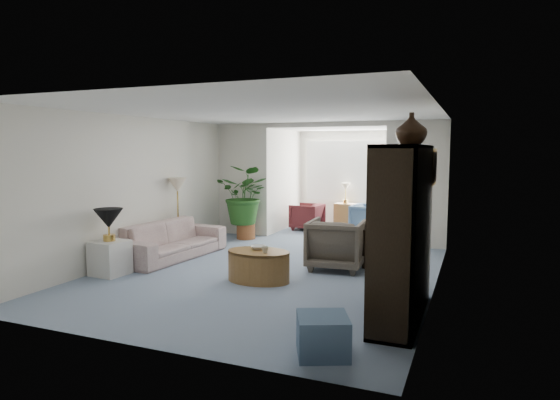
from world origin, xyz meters
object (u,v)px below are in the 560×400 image
at_px(coffee_cup, 265,250).
at_px(sunroom_chair_maroon, 307,217).
at_px(wingback_chair, 336,244).
at_px(entertainment_cabinet, 403,233).
at_px(ottoman, 323,335).
at_px(table_lamp, 109,218).
at_px(plant_pot, 246,231).
at_px(sunroom_chair_blue, 369,219).
at_px(framed_picture, 434,167).
at_px(side_table_dark, 383,249).
at_px(cabinet_urn, 411,129).
at_px(floor_lamp, 177,185).
at_px(sofa, 172,240).
at_px(coffee_bowl, 258,247).
at_px(sunroom_table, 345,215).
at_px(coffee_table, 259,266).
at_px(end_table, 110,258).

xyz_separation_m(coffee_cup, sunroom_chair_maroon, (-0.98, 4.68, -0.18)).
distance_m(wingback_chair, entertainment_cabinet, 2.38).
bearing_deg(sunroom_chair_maroon, ottoman, 24.96).
relative_size(table_lamp, coffee_cup, 4.30).
bearing_deg(table_lamp, entertainment_cabinet, -2.87).
xyz_separation_m(plant_pot, sunroom_chair_blue, (2.34, 1.62, 0.18)).
bearing_deg(framed_picture, side_table_dark, 126.05).
distance_m(framed_picture, cabinet_urn, 0.77).
distance_m(floor_lamp, side_table_dark, 4.06).
bearing_deg(coffee_cup, sofa, 157.89).
bearing_deg(sunroom_chair_blue, wingback_chair, -172.11).
height_order(coffee_bowl, coffee_cup, coffee_cup).
bearing_deg(table_lamp, sunroom_table, 69.56).
xyz_separation_m(floor_lamp, entertainment_cabinet, (4.55, -2.24, -0.26)).
relative_size(coffee_table, entertainment_cabinet, 0.48).
xyz_separation_m(side_table_dark, entertainment_cabinet, (0.60, -2.21, 0.67)).
xyz_separation_m(coffee_bowl, entertainment_cabinet, (2.21, -0.87, 0.51)).
height_order(coffee_cup, cabinet_urn, cabinet_urn).
distance_m(framed_picture, table_lamp, 4.81).
distance_m(plant_pot, sunroom_chair_maroon, 1.84).
bearing_deg(side_table_dark, cabinet_urn, -70.63).
height_order(ottoman, sunroom_chair_blue, sunroom_chair_blue).
xyz_separation_m(wingback_chair, cabinet_urn, (1.30, -1.41, 1.77)).
height_order(table_lamp, sunroom_chair_blue, table_lamp).
distance_m(coffee_table, cabinet_urn, 2.92).
height_order(coffee_table, cabinet_urn, cabinet_urn).
distance_m(coffee_bowl, wingback_chair, 1.38).
distance_m(entertainment_cabinet, sunroom_table, 6.54).
relative_size(wingback_chair, sunroom_chair_maroon, 1.27).
bearing_deg(coffee_bowl, side_table_dark, 39.70).
xyz_separation_m(floor_lamp, side_table_dark, (3.95, -0.03, -0.93)).
distance_m(coffee_cup, side_table_dark, 2.10).
bearing_deg(ottoman, entertainment_cabinet, 68.25).
xyz_separation_m(coffee_cup, ottoman, (1.48, -2.00, -0.31)).
distance_m(floor_lamp, ottoman, 5.48).
bearing_deg(sunroom_chair_maroon, cabinet_urn, 36.38).
distance_m(table_lamp, cabinet_urn, 4.63).
bearing_deg(sunroom_chair_maroon, sunroom_chair_blue, 94.74).
xyz_separation_m(plant_pot, sunroom_table, (1.59, 2.37, 0.14)).
bearing_deg(coffee_table, sofa, 158.83).
xyz_separation_m(floor_lamp, plant_pot, (0.72, 1.48, -1.09)).
bearing_deg(coffee_table, plant_pot, 119.46).
distance_m(table_lamp, sunroom_table, 6.30).
bearing_deg(end_table, plant_pot, 80.31).
bearing_deg(plant_pot, sunroom_chair_maroon, 62.57).
distance_m(end_table, coffee_bowl, 2.32).
distance_m(floor_lamp, coffee_bowl, 2.82).
height_order(cabinet_urn, ottoman, cabinet_urn).
bearing_deg(table_lamp, coffee_bowl, 16.29).
bearing_deg(plant_pot, sunroom_table, 56.14).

